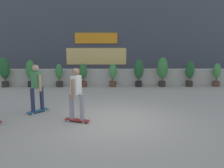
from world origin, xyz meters
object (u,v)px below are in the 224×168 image
(potted_plant_2, at_px, (59,75))
(potted_plant_4, at_px, (113,74))
(potted_plant_0, at_px, (4,70))
(potted_plant_1, at_px, (31,72))
(skater_far_left, at_px, (76,93))
(skater_foreground, at_px, (37,86))
(potted_plant_6, at_px, (163,69))
(potted_plant_8, at_px, (217,74))
(potted_plant_5, at_px, (139,71))
(potted_plant_7, at_px, (190,72))
(potted_plant_3, at_px, (83,74))

(potted_plant_2, height_order, potted_plant_4, potted_plant_4)
(potted_plant_0, relative_size, potted_plant_1, 1.10)
(potted_plant_2, bearing_deg, potted_plant_4, 0.00)
(skater_far_left, bearing_deg, skater_foreground, 146.30)
(potted_plant_0, height_order, potted_plant_6, potted_plant_6)
(potted_plant_8, xyz_separation_m, skater_far_left, (-6.84, -5.70, 0.25))
(potted_plant_8, height_order, skater_foreground, skater_foreground)
(potted_plant_1, bearing_deg, potted_plant_5, -0.00)
(potted_plant_8, distance_m, skater_far_left, 8.90)
(potted_plant_6, xyz_separation_m, potted_plant_8, (2.95, 0.00, -0.25))
(potted_plant_7, relative_size, skater_foreground, 0.83)
(potted_plant_6, distance_m, potted_plant_7, 1.49)
(potted_plant_1, relative_size, potted_plant_3, 1.14)
(potted_plant_7, bearing_deg, potted_plant_8, 0.00)
(potted_plant_2, relative_size, potted_plant_4, 0.97)
(potted_plant_0, distance_m, potted_plant_8, 11.44)
(potted_plant_1, bearing_deg, potted_plant_3, 0.00)
(skater_foreground, bearing_deg, potted_plant_1, 109.80)
(potted_plant_7, relative_size, skater_far_left, 0.83)
(potted_plant_6, bearing_deg, potted_plant_1, 180.00)
(potted_plant_3, xyz_separation_m, potted_plant_4, (1.59, 0.00, -0.00))
(potted_plant_6, bearing_deg, skater_foreground, -139.04)
(potted_plant_3, distance_m, potted_plant_7, 5.75)
(potted_plant_7, bearing_deg, potted_plant_0, 180.00)
(potted_plant_3, bearing_deg, potted_plant_0, 180.00)
(potted_plant_2, distance_m, potted_plant_6, 5.58)
(potted_plant_1, xyz_separation_m, potted_plant_3, (2.82, 0.00, -0.14))
(potted_plant_0, relative_size, potted_plant_4, 1.26)
(potted_plant_4, bearing_deg, potted_plant_1, -180.00)
(potted_plant_3, bearing_deg, skater_far_left, -86.17)
(potted_plant_2, relative_size, skater_foreground, 0.72)
(potted_plant_1, xyz_separation_m, potted_plant_2, (1.52, 0.00, -0.17))
(potted_plant_6, bearing_deg, potted_plant_2, 180.00)
(potted_plant_3, relative_size, potted_plant_7, 0.90)
(potted_plant_0, bearing_deg, potted_plant_4, 0.00)
(potted_plant_6, xyz_separation_m, skater_foreground, (-5.40, -4.69, 0.01))
(potted_plant_1, distance_m, potted_plant_8, 10.04)
(potted_plant_5, xyz_separation_m, potted_plant_7, (2.77, 0.00, -0.05))
(potted_plant_0, xyz_separation_m, skater_far_left, (4.60, -5.70, 0.01))
(potted_plant_3, bearing_deg, potted_plant_2, 180.00)
(skater_far_left, distance_m, skater_foreground, 1.82)
(potted_plant_2, distance_m, potted_plant_7, 7.06)
(potted_plant_3, distance_m, potted_plant_8, 7.22)
(potted_plant_3, bearing_deg, potted_plant_1, 180.00)
(potted_plant_0, xyz_separation_m, potted_plant_2, (2.92, 0.00, -0.27))
(potted_plant_3, relative_size, potted_plant_5, 0.86)
(potted_plant_0, distance_m, potted_plant_7, 9.98)
(potted_plant_3, relative_size, potted_plant_6, 0.79)
(potted_plant_6, height_order, skater_foreground, skater_foreground)
(skater_far_left, bearing_deg, potted_plant_1, 119.34)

